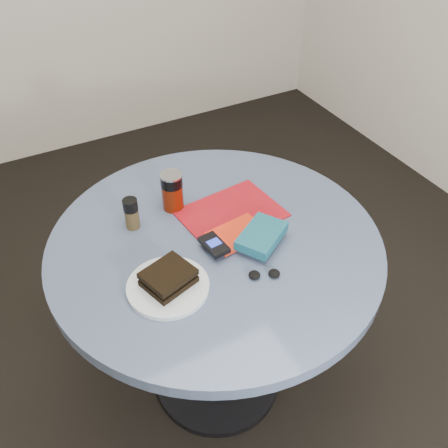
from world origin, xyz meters
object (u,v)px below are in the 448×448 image
mp3_player (214,245)px  red_book (237,234)px  soda_can (172,191)px  sandwich (168,277)px  pepper_grinder (131,213)px  magazine (231,213)px  headphones (264,274)px  table (216,277)px  plate (168,287)px  novel (262,236)px

mp3_player → red_book: bearing=14.8°
soda_can → mp3_player: size_ratio=1.29×
sandwich → soda_can: size_ratio=1.18×
pepper_grinder → red_book: bearing=-36.8°
magazine → headphones: 0.28m
table → plate: size_ratio=4.49×
novel → pepper_grinder: bearing=107.7°
magazine → table: bearing=-146.2°
soda_can → headphones: size_ratio=1.37×
magazine → novel: size_ratio=1.95×
soda_can → mp3_player: 0.25m
magazine → headphones: (-0.05, -0.28, 0.01)m
red_book → novel: bearing=-59.6°
plate → sandwich: sandwich is taller
sandwich → headphones: size_ratio=1.61×
pepper_grinder → headphones: pepper_grinder is taller
plate → red_book: size_ratio=1.36×
soda_can → headphones: 0.41m
soda_can → novel: 0.33m
pepper_grinder → table: bearing=-41.5°
soda_can → headphones: (0.10, -0.40, -0.06)m
soda_can → novel: soda_can is taller
plate → novel: (0.31, 0.03, 0.03)m
table → headphones: 0.27m
sandwich → red_book: bearing=18.9°
table → plate: bearing=-150.5°
novel → magazine: bearing=61.3°
plate → novel: bearing=5.8°
table → sandwich: sandwich is taller
red_book → novel: novel is taller
table → sandwich: (-0.20, -0.11, 0.20)m
novel → headphones: novel is taller
table → magazine: size_ratio=3.27×
novel → mp3_player: bearing=131.9°
table → pepper_grinder: (-0.19, 0.17, 0.22)m
red_book → pepper_grinder: bearing=136.1°
plate → red_book: red_book is taller
sandwich → headphones: sandwich is taller
plate → novel: 0.31m
table → pepper_grinder: 0.34m
table → sandwich: size_ratio=6.60×
table → novel: bearing=-36.5°
table → headphones: (0.05, -0.20, 0.17)m
magazine → red_book: (-0.04, -0.10, 0.01)m
mp3_player → headphones: (0.08, -0.15, -0.02)m
magazine → sandwich: bearing=-153.1°
soda_can → magazine: (0.15, -0.12, -0.06)m
pepper_grinder → plate: bearing=-91.3°
plate → headphones: 0.26m
table → novel: 0.24m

